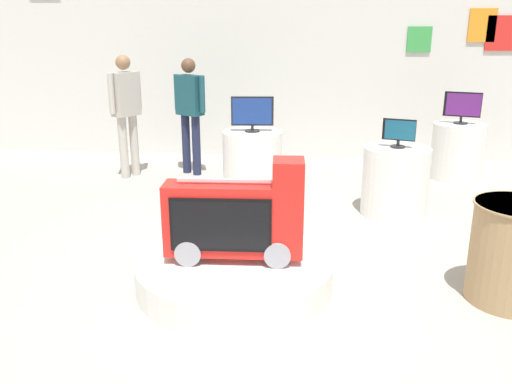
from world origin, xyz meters
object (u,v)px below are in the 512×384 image
shopper_browsing_rear (190,108)px  display_pedestal_right_rear (457,151)px  novelty_firetruck_tv (236,220)px  tv_on_right_rear (463,106)px  display_pedestal_center_rear (395,181)px  shopper_browsing_near_truck (126,107)px  main_display_pedestal (234,272)px  display_pedestal_left_rear (252,161)px  tv_on_center_rear (399,132)px  tv_on_left_rear (252,113)px

shopper_browsing_rear → display_pedestal_right_rear: bearing=1.8°
novelty_firetruck_tv → tv_on_right_rear: tv_on_right_rear is taller
display_pedestal_right_rear → novelty_firetruck_tv: bearing=-126.6°
display_pedestal_center_rear → tv_on_right_rear: tv_on_right_rear is taller
shopper_browsing_near_truck → main_display_pedestal: bearing=-58.9°
display_pedestal_right_rear → shopper_browsing_rear: size_ratio=0.47×
novelty_firetruck_tv → shopper_browsing_rear: 3.67m
shopper_browsing_near_truck → shopper_browsing_rear: (0.85, 0.24, -0.03)m
display_pedestal_right_rear → display_pedestal_left_rear: bearing=-163.2°
display_pedestal_center_rear → display_pedestal_right_rear: size_ratio=1.00×
display_pedestal_left_rear → display_pedestal_center_rear: bearing=-24.4°
tv_on_center_rear → shopper_browsing_rear: 3.08m
tv_on_right_rear → shopper_browsing_near_truck: bearing=-175.6°
novelty_firetruck_tv → display_pedestal_center_rear: novelty_firetruck_tv is taller
tv_on_left_rear → display_pedestal_center_rear: size_ratio=0.69×
tv_on_right_rear → display_pedestal_center_rear: bearing=-124.3°
shopper_browsing_near_truck → shopper_browsing_rear: 0.88m
display_pedestal_left_rear → display_pedestal_right_rear: 2.94m
main_display_pedestal → tv_on_left_rear: size_ratio=3.01×
shopper_browsing_near_truck → shopper_browsing_rear: shopper_browsing_near_truck is taller
novelty_firetruck_tv → shopper_browsing_near_truck: (-1.97, 3.23, 0.41)m
main_display_pedestal → display_pedestal_left_rear: (-0.13, 2.73, 0.27)m
tv_on_left_rear → shopper_browsing_near_truck: 1.89m
main_display_pedestal → shopper_browsing_rear: size_ratio=0.98×
novelty_firetruck_tv → display_pedestal_center_rear: 2.52m
main_display_pedestal → tv_on_right_rear: bearing=53.1°
main_display_pedestal → display_pedestal_left_rear: bearing=92.7°
tv_on_center_rear → display_pedestal_left_rear: bearing=155.5°
display_pedestal_center_rear → display_pedestal_right_rear: 1.97m
display_pedestal_center_rear → display_pedestal_right_rear: (1.10, 1.63, 0.00)m
display_pedestal_left_rear → shopper_browsing_near_truck: size_ratio=0.46×
display_pedestal_left_rear → display_pedestal_center_rear: (1.71, -0.78, 0.00)m
shopper_browsing_rear → display_pedestal_center_rear: bearing=-29.3°
tv_on_left_rear → novelty_firetruck_tv: bearing=-86.8°
novelty_firetruck_tv → display_pedestal_left_rear: novelty_firetruck_tv is taller
display_pedestal_left_rear → display_pedestal_center_rear: size_ratio=1.00×
tv_on_left_rear → display_pedestal_center_rear: bearing=-24.2°
main_display_pedestal → display_pedestal_center_rear: size_ratio=2.08×
main_display_pedestal → shopper_browsing_rear: bearing=107.6°
novelty_firetruck_tv → display_pedestal_center_rear: size_ratio=1.44×
display_pedestal_left_rear → tv_on_left_rear: tv_on_left_rear is taller
display_pedestal_center_rear → tv_on_center_rear: tv_on_center_rear is taller
tv_on_center_rear → display_pedestal_right_rear: tv_on_center_rear is taller
tv_on_left_rear → shopper_browsing_near_truck: bearing=164.7°
display_pedestal_right_rear → shopper_browsing_rear: shopper_browsing_rear is taller
tv_on_right_rear → novelty_firetruck_tv: bearing=-126.7°
tv_on_center_rear → shopper_browsing_near_truck: (-3.53, 1.27, 0.04)m
tv_on_left_rear → tv_on_center_rear: 1.88m
tv_on_left_rear → tv_on_right_rear: size_ratio=1.13×
tv_on_left_rear → display_pedestal_center_rear: 1.98m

